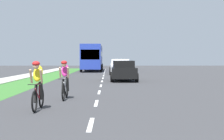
% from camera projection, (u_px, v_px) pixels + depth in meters
% --- Properties ---
extents(ground_plane, '(120.00, 120.00, 0.00)m').
position_uv_depth(ground_plane, '(102.00, 83.00, 22.26)').
color(ground_plane, '#38383A').
extents(grass_verge, '(2.71, 70.00, 0.01)m').
position_uv_depth(grass_verge, '(25.00, 83.00, 22.19)').
color(grass_verge, '#38722D').
rests_on(grass_verge, ground_plane).
extents(lane_markings_center, '(0.12, 53.80, 0.01)m').
position_uv_depth(lane_markings_center, '(103.00, 80.00, 26.25)').
color(lane_markings_center, white).
rests_on(lane_markings_center, ground_plane).
extents(cyclist_lead, '(0.42, 1.72, 1.58)m').
position_uv_depth(cyclist_lead, '(38.00, 85.00, 10.56)').
color(cyclist_lead, black).
rests_on(cyclist_lead, ground_plane).
extents(cyclist_trailing, '(0.42, 1.72, 1.58)m').
position_uv_depth(cyclist_trailing, '(65.00, 79.00, 13.39)').
color(cyclist_trailing, black).
rests_on(cyclist_trailing, ground_plane).
extents(sedan_black, '(1.98, 4.30, 1.52)m').
position_uv_depth(sedan_black, '(124.00, 71.00, 24.74)').
color(sedan_black, black).
rests_on(sedan_black, ground_plane).
extents(pickup_white, '(2.22, 5.10, 1.64)m').
position_uv_depth(pickup_white, '(120.00, 67.00, 34.92)').
color(pickup_white, silver).
rests_on(pickup_white, ground_plane).
extents(bus_blue, '(2.78, 11.60, 3.48)m').
position_uv_depth(bus_blue, '(92.00, 57.00, 45.11)').
color(bus_blue, '#23389E').
rests_on(bus_blue, ground_plane).
extents(suv_red, '(2.15, 4.70, 1.79)m').
position_uv_depth(suv_red, '(96.00, 63.00, 62.72)').
color(suv_red, red).
rests_on(suv_red, ground_plane).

